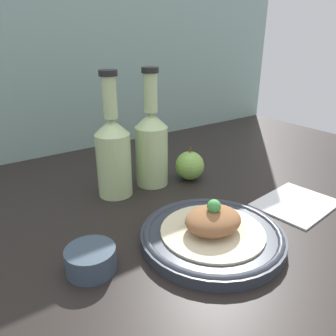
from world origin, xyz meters
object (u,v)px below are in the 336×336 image
Objects in this scene: cider_bottle_right at (152,144)px; apple at (190,166)px; plated_food at (213,223)px; dipping_bowl at (91,260)px; cider_bottle_left at (115,152)px; plate at (212,235)px.

apple is at bearing -19.90° from cider_bottle_right.
plated_food is 28.45cm from cider_bottle_right.
apple is at bearing 28.24° from dipping_bowl.
cider_bottle_left is at bearing 100.88° from plated_food.
plate is 27.81cm from apple.
cider_bottle_right is 3.19× the size of apple.
cider_bottle_left is (-5.25, 27.34, 9.04)cm from plate.
apple is at bearing 59.96° from plate.
plated_food is at bearing -79.12° from cider_bottle_left.
plate is 0.92× the size of cider_bottle_right.
plated_food is at bearing -99.52° from cider_bottle_right.
apple is (9.28, -3.36, -6.60)cm from cider_bottle_right.
dipping_bowl is (-25.57, -22.08, -8.34)cm from cider_bottle_right.
cider_bottle_left is 20.51cm from apple.
cider_bottle_right reaches higher than dipping_bowl.
cider_bottle_left is at bearing 54.54° from dipping_bowl.
dipping_bowl is at bearing -139.18° from cider_bottle_right.
cider_bottle_right is 3.51× the size of dipping_bowl.
cider_bottle_right is at bearing 80.48° from plate.
cider_bottle_right is (9.84, 0.00, 0.00)cm from cider_bottle_left.
dipping_bowl is (-20.98, 5.26, -1.95)cm from plated_food.
plate is 29.16cm from cider_bottle_right.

